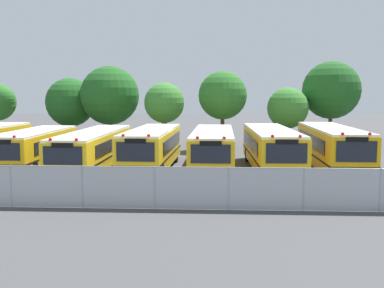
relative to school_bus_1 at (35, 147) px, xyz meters
The scene contains 14 objects.
ground_plane 7.53m from the school_bus_1, ahead, with size 160.00×160.00×0.00m, color #424244.
school_bus_1 is the anchor object (origin of this frame).
school_bus_2 3.82m from the school_bus_1, ahead, with size 2.46×11.69×2.52m.
school_bus_3 7.40m from the school_bus_1, ahead, with size 2.73×10.25×2.66m.
school_bus_4 11.15m from the school_bus_1, ahead, with size 2.65×11.01×2.58m.
school_bus_5 14.68m from the school_bus_1, ahead, with size 2.71×11.05×2.68m.
school_bus_6 18.37m from the school_bus_1, ahead, with size 2.70×10.92×2.79m.
tree_1 12.80m from the school_bus_1, 98.60° to the left, with size 4.34×4.34×6.11m.
tree_2 12.00m from the school_bus_1, 79.54° to the left, with size 5.10×5.10×7.10m.
tree_3 12.25m from the school_bus_1, 53.49° to the left, with size 3.32×3.32×5.61m.
tree_4 15.90m from the school_bus_1, 40.50° to the left, with size 4.01×4.01×6.58m.
tree_5 19.93m from the school_bus_1, 29.85° to the left, with size 3.38×3.38×5.22m.
tree_6 24.11m from the school_bus_1, 28.37° to the left, with size 4.87×4.87×7.44m.
chainlink_fence 12.10m from the school_bus_1, 52.50° to the right, with size 26.86×0.07×1.76m.
Camera 1 is at (3.88, -27.35, 4.64)m, focal length 41.86 mm.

